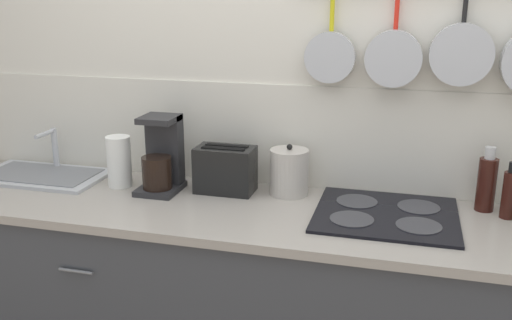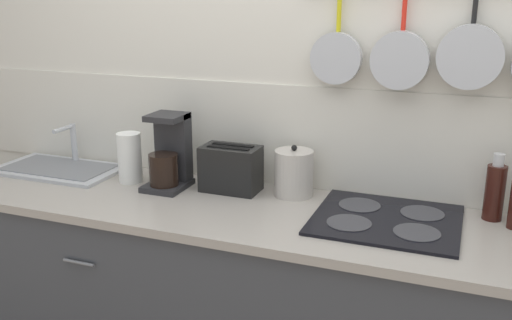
{
  "view_description": "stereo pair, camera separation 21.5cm",
  "coord_description": "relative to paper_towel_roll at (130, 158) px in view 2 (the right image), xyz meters",
  "views": [
    {
      "loc": [
        0.42,
        -1.99,
        1.74
      ],
      "look_at": [
        -0.13,
        0.0,
        1.13
      ],
      "focal_mm": 40.0,
      "sensor_mm": 36.0,
      "label": 1
    },
    {
      "loc": [
        0.62,
        -1.93,
        1.74
      ],
      "look_at": [
        -0.13,
        0.0,
        1.13
      ],
      "focal_mm": 40.0,
      "sensor_mm": 36.0,
      "label": 2
    }
  ],
  "objects": [
    {
      "name": "paper_towel_roll",
      "position": [
        0.0,
        0.0,
        0.0
      ],
      "size": [
        0.1,
        0.1,
        0.22
      ],
      "color": "white",
      "rests_on": "countertop"
    },
    {
      "name": "countertop",
      "position": [
        0.77,
        -0.12,
        -0.13
      ],
      "size": [
        3.02,
        0.63,
        0.03
      ],
      "color": "#A59E93",
      "rests_on": "cabinet_base"
    },
    {
      "name": "kettle",
      "position": [
        0.73,
        0.09,
        -0.01
      ],
      "size": [
        0.16,
        0.16,
        0.21
      ],
      "color": "beige",
      "rests_on": "countertop"
    },
    {
      "name": "sink_basin",
      "position": [
        -0.41,
        0.02,
        -0.09
      ],
      "size": [
        0.59,
        0.34,
        0.2
      ],
      "color": "#B7BABF",
      "rests_on": "countertop"
    },
    {
      "name": "toaster",
      "position": [
        0.46,
        0.05,
        -0.01
      ],
      "size": [
        0.26,
        0.15,
        0.2
      ],
      "color": "black",
      "rests_on": "countertop"
    },
    {
      "name": "coffee_maker",
      "position": [
        0.2,
        0.01,
        0.02
      ],
      "size": [
        0.16,
        0.2,
        0.32
      ],
      "color": "#262628",
      "rests_on": "countertop"
    },
    {
      "name": "wall_back",
      "position": [
        0.78,
        0.24,
        0.24
      ],
      "size": [
        7.2,
        0.15,
        2.6
      ],
      "color": "silver",
      "rests_on": "ground_plane"
    },
    {
      "name": "cooktop",
      "position": [
        1.13,
        -0.06,
        -0.1
      ],
      "size": [
        0.53,
        0.48,
        0.01
      ],
      "color": "black",
      "rests_on": "countertop"
    },
    {
      "name": "bottle_sesame_oil",
      "position": [
        1.5,
        0.11,
        0.0
      ],
      "size": [
        0.07,
        0.07,
        0.25
      ],
      "color": "#33140F",
      "rests_on": "countertop"
    }
  ]
}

